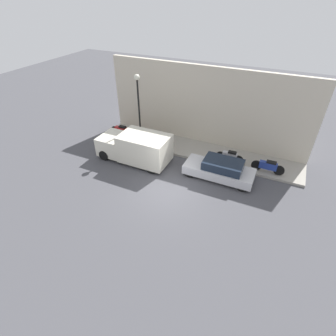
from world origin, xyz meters
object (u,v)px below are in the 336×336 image
motorcycle_red (121,130)px  motorcycle_blue (268,166)px  scooter_silver (230,156)px  streetlamp (138,98)px  delivery_van (135,147)px  parked_car (220,169)px

motorcycle_red → motorcycle_blue: bearing=-91.4°
scooter_silver → streetlamp: bearing=92.5°
delivery_van → streetlamp: 3.26m
scooter_silver → streetlamp: streetlamp is taller
parked_car → streetlamp: size_ratio=0.85×
parked_car → streetlamp: streetlamp is taller
delivery_van → streetlamp: (1.95, 0.70, 2.52)m
motorcycle_blue → delivery_van: bearing=103.8°
streetlamp → parked_car: bearing=-103.4°
delivery_van → motorcycle_blue: bearing=-76.2°
streetlamp → motorcycle_red: bearing=80.1°
motorcycle_red → delivery_van: bearing=-131.2°
parked_car → motorcycle_blue: size_ratio=2.12×
motorcycle_red → streetlamp: streetlamp is taller
motorcycle_blue → scooter_silver: 2.43m
parked_car → delivery_van: 5.67m
parked_car → streetlamp: 7.14m
parked_car → motorcycle_blue: (1.58, -2.58, 0.00)m
motorcycle_blue → streetlamp: streetlamp is taller
parked_car → scooter_silver: 1.80m
delivery_van → motorcycle_blue: size_ratio=2.44×
parked_car → motorcycle_red: parked_car is taller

